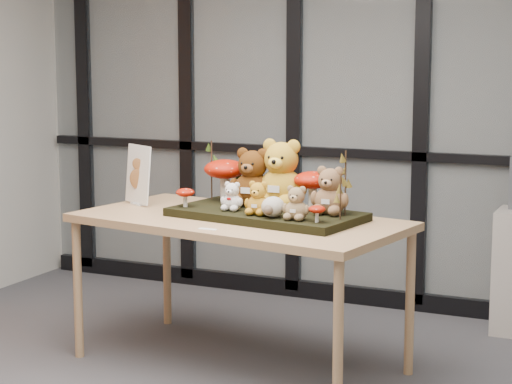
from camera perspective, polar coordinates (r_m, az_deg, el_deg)
The scene contains 22 objects.
room_shell at distance 4.03m, azimuth -4.93°, elevation 7.73°, with size 5.00×5.00×5.00m.
glass_partition at distance 6.31m, azimuth 6.18°, elevation 5.69°, with size 4.90×0.06×2.78m.
display_table at distance 5.08m, azimuth -1.05°, elevation -2.31°, with size 1.92×1.18×0.84m.
diorama_tray at distance 5.04m, azimuth 0.64°, elevation -1.39°, with size 1.03×0.51×0.04m, color black.
bear_pooh_yellow at distance 5.12m, azimuth 1.58°, elevation 1.38°, with size 0.32×0.29×0.42m, color gold, non-canonical shape.
bear_brown_medium at distance 5.16m, azimuth -0.20°, elevation 1.11°, with size 0.27×0.25×0.36m, color #4E280B, non-canonical shape.
bear_tan_back at distance 4.92m, azimuth 4.60°, elevation 0.26°, with size 0.21×0.19×0.28m, color brown, non-canonical shape.
bear_small_yellow at distance 4.89m, azimuth 0.14°, elevation -0.26°, with size 0.15×0.14×0.20m, color #C5881E, non-canonical shape.
bear_white_bow at distance 5.02m, azimuth -1.47°, elevation -0.17°, with size 0.13×0.12×0.17m, color white, non-canonical shape.
bear_beige_small at distance 4.75m, azimuth 2.51°, elevation -0.56°, with size 0.15×0.13×0.19m, color #967850, non-canonical shape.
plush_cream_hedgehog at distance 4.82m, azimuth 1.05°, elevation -0.85°, with size 0.09×0.08×0.12m, color beige, non-canonical shape.
mushroom_back_left at distance 5.32m, azimuth -1.92°, elevation 0.85°, with size 0.24×0.24×0.27m, color #9F1405, non-canonical shape.
mushroom_back_right at distance 5.06m, azimuth 3.51°, elevation 0.22°, with size 0.21×0.21×0.23m, color #9F1405, non-canonical shape.
mushroom_front_left at distance 5.15m, azimuth -4.38°, elevation -0.28°, with size 0.10×0.10×0.12m, color #9F1405, non-canonical shape.
mushroom_front_right at distance 4.69m, azimuth 3.77°, elevation -1.30°, with size 0.09×0.09×0.10m, color #9F1405, non-canonical shape.
sprig_green_far_left at distance 5.39m, azimuth -2.75°, elevation 1.35°, with size 0.05×0.05×0.34m, color #1C360C, non-canonical shape.
sprig_green_mid_left at distance 5.33m, azimuth -0.79°, elevation 1.02°, with size 0.05×0.05×0.30m, color #1C360C, non-canonical shape.
sprig_dry_far_right at distance 4.89m, azimuth 5.52°, elevation 0.55°, with size 0.05×0.05×0.34m, color brown, non-canonical shape.
sprig_dry_mid_right at distance 4.76m, azimuth 5.22°, elevation -0.37°, with size 0.05×0.05×0.23m, color brown, non-canonical shape.
sprig_green_centre at distance 5.23m, azimuth 1.05°, elevation 0.43°, with size 0.05×0.05×0.22m, color #1C360C, non-canonical shape.
sign_holder at distance 5.51m, azimuth -7.27°, elevation 0.95°, with size 0.24×0.15×0.35m.
label_card at distance 4.75m, azimuth -2.98°, elevation -2.29°, with size 0.10×0.03×0.00m, color white.
Camera 1 is at (1.97, -3.52, 1.75)m, focal length 65.00 mm.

